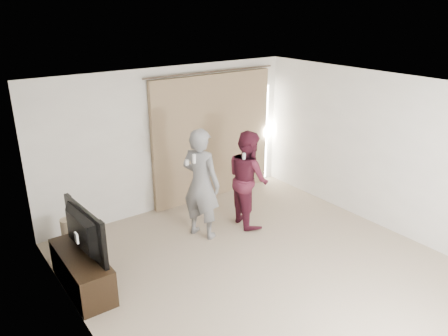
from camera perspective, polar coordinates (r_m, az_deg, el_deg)
The scene contains 10 objects.
floor at distance 6.47m, azimuth 5.75°, elevation -13.30°, with size 5.50×5.50×0.00m, color tan.
wall_back at distance 7.96m, azimuth -7.09°, elevation 3.72°, with size 5.00×0.04×2.60m, color white.
wall_left at distance 4.71m, azimuth -17.48°, elevation -9.66°, with size 0.04×5.50×2.60m.
ceiling at distance 5.46m, azimuth 6.74°, elevation 9.96°, with size 5.00×5.50×0.01m, color white.
curtain at distance 8.39m, azimuth -1.37°, elevation 4.07°, with size 2.80×0.11×2.46m.
tv_console at distance 6.28m, azimuth -18.05°, elevation -12.69°, with size 0.46×1.32×0.51m, color black.
tv at distance 5.99m, azimuth -18.66°, elevation -8.02°, with size 1.14×0.15×0.65m, color black.
scratching_post at distance 7.23m, azimuth -19.52°, elevation -8.57°, with size 0.40×0.40×0.54m.
person_man at distance 6.96m, azimuth -3.02°, elevation -2.06°, with size 0.67×0.79×1.83m.
person_woman at distance 7.40m, azimuth 3.17°, elevation -1.35°, with size 0.78×0.92×1.66m.
Camera 1 is at (-3.63, -3.95, 3.61)m, focal length 35.00 mm.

